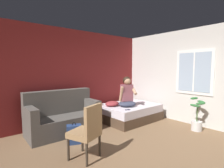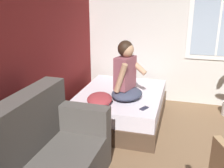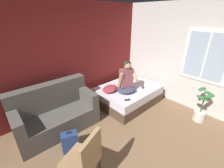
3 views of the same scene
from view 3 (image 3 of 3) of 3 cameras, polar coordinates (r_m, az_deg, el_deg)
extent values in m
cube|color=maroon|center=(3.96, -18.75, 8.50)|extent=(10.01, 0.16, 2.70)
cube|color=white|center=(4.23, 32.18, 8.90)|extent=(0.02, 1.04, 1.24)
cube|color=#9EB2C6|center=(4.22, 32.12, 8.87)|extent=(0.01, 0.88, 1.08)
cube|color=white|center=(4.22, 32.12, 8.87)|extent=(0.01, 0.04, 1.08)
cube|color=#4C3828|center=(4.50, 5.96, -5.22)|extent=(1.71, 1.33, 0.26)
cube|color=silver|center=(4.38, 6.10, -2.52)|extent=(1.66, 1.29, 0.22)
cube|color=#514C47|center=(3.65, -19.68, -13.20)|extent=(1.72, 0.85, 0.44)
cube|color=#514C47|center=(3.62, -22.70, -4.23)|extent=(1.71, 0.29, 0.60)
cube|color=#514C47|center=(3.34, -32.93, -12.17)|extent=(0.20, 0.80, 0.32)
cube|color=#514C47|center=(3.70, -9.72, -4.31)|extent=(0.20, 0.80, 0.32)
cylinder|color=#382D23|center=(2.88, -12.31, -25.51)|extent=(0.04, 0.04, 0.40)
cylinder|color=#382D23|center=(2.73, -4.83, -28.74)|extent=(0.04, 0.04, 0.40)
cube|color=#9E7A51|center=(2.51, -11.90, -26.64)|extent=(0.60, 0.60, 0.10)
cube|color=#9E7A51|center=(2.21, -8.07, -24.11)|extent=(0.45, 0.23, 0.48)
ellipsoid|color=#383D51|center=(4.04, 5.53, -1.97)|extent=(0.63, 0.58, 0.16)
cube|color=#8C4C56|center=(3.94, 5.44, 2.41)|extent=(0.38, 0.29, 0.48)
cylinder|color=tan|center=(3.82, 3.18, 1.39)|extent=(0.14, 0.23, 0.44)
cylinder|color=tan|center=(3.92, 8.24, 3.73)|extent=(0.19, 0.38, 0.29)
sphere|color=tan|center=(3.80, 5.80, 7.10)|extent=(0.21, 0.21, 0.21)
ellipsoid|color=black|center=(3.82, 5.66, 7.40)|extent=(0.28, 0.28, 0.23)
cube|color=navy|center=(3.15, -15.71, -20.39)|extent=(0.35, 0.28, 0.40)
cube|color=navy|center=(3.29, -15.74, -20.11)|extent=(0.24, 0.14, 0.18)
torus|color=black|center=(3.00, -16.21, -17.50)|extent=(0.09, 0.05, 0.09)
ellipsoid|color=#993338|center=(4.08, -0.73, -1.78)|extent=(0.55, 0.46, 0.14)
cube|color=black|center=(3.71, 5.93, -6.01)|extent=(0.16, 0.12, 0.01)
cylinder|color=silver|center=(4.33, 30.19, -10.45)|extent=(0.26, 0.26, 0.24)
cylinder|color=#426033|center=(4.18, 31.08, -7.07)|extent=(0.03, 0.03, 0.36)
ellipsoid|color=#2D6B33|center=(3.99, 31.12, -4.61)|extent=(0.15, 0.29, 0.06)
ellipsoid|color=#2D6B33|center=(4.11, 33.11, -3.01)|extent=(0.22, 0.29, 0.06)
ellipsoid|color=#2D6B33|center=(4.05, 31.12, -1.65)|extent=(0.29, 0.15, 0.06)
ellipsoid|color=#2D6B33|center=(4.00, 33.05, -4.07)|extent=(0.30, 0.21, 0.06)
camera|label=1|loc=(1.67, 171.51, -54.15)|focal=28.00mm
camera|label=2|loc=(1.89, -67.49, -4.56)|focal=42.00mm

